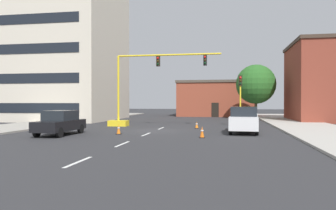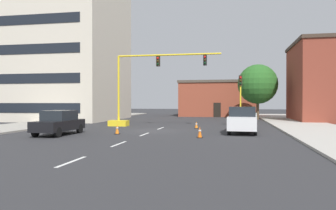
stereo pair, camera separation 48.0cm
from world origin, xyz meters
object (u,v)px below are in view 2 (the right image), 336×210
Objects in this scene: tree_right_far at (258,84)px; traffic_cone_roadside_b at (200,132)px; traffic_signal_gantry at (133,102)px; pickup_truck_white at (243,120)px; sedan_black_near_left at (59,122)px; traffic_cone_roadside_c at (196,125)px; traffic_light_pole_right at (240,89)px; traffic_cone_roadside_a at (117,129)px.

traffic_cone_roadside_b is at bearing -102.94° from tree_right_far.
tree_right_far is (12.68, 14.66, 2.34)m from traffic_signal_gantry.
pickup_truck_white is 13.47m from sedan_black_near_left.
traffic_cone_roadside_b is 7.61m from traffic_cone_roadside_c.
sedan_black_near_left is 7.44× the size of traffic_cone_roadside_c.
traffic_light_pole_right is 7.89× the size of traffic_cone_roadside_c.
traffic_signal_gantry is 11.68m from traffic_cone_roadside_b.
traffic_light_pole_right is 6.40× the size of traffic_cone_roadside_b.
traffic_cone_roadside_a is (3.86, 1.32, -0.53)m from sedan_black_near_left.
tree_right_far is at bearing 79.28° from traffic_light_pole_right.
traffic_signal_gantry is at bearing 153.98° from pickup_truck_white.
traffic_signal_gantry reaches higher than traffic_cone_roadside_b.
traffic_signal_gantry is 9.46m from sedan_black_near_left.
traffic_light_pole_right is at bearing 37.78° from sedan_black_near_left.
traffic_cone_roadside_b is at bearing -50.95° from traffic_signal_gantry.
traffic_signal_gantry is at bearing -130.85° from tree_right_far.
traffic_cone_roadside_a is at bearing -163.46° from pickup_truck_white.
tree_right_far is 28.44m from sedan_black_near_left.
traffic_signal_gantry is 10.21m from traffic_light_pole_right.
traffic_signal_gantry reaches higher than pickup_truck_white.
traffic_cone_roadside_a is at bearing -129.43° from traffic_cone_roadside_c.
traffic_cone_roadside_b reaches higher than traffic_cone_roadside_a.
tree_right_far reaches higher than pickup_truck_white.
traffic_signal_gantry is 11.35m from pickup_truck_white.
traffic_cone_roadside_c is (5.11, 6.21, -0.06)m from traffic_cone_roadside_a.
pickup_truck_white reaches higher than traffic_cone_roadside_b.
traffic_signal_gantry reaches higher than traffic_cone_roadside_a.
sedan_black_near_left is 6.04× the size of traffic_cone_roadside_b.
tree_right_far is 10.07× the size of traffic_cone_roadside_a.
tree_right_far is 20.11m from pickup_truck_white.
traffic_cone_roadside_c is at bearing 97.70° from traffic_cone_roadside_b.
traffic_cone_roadside_c is at bearing 50.57° from traffic_cone_roadside_a.
traffic_cone_roadside_b is (6.13, -1.33, 0.01)m from traffic_cone_roadside_a.
traffic_cone_roadside_a is 8.05m from traffic_cone_roadside_c.
tree_right_far is 17.85m from traffic_cone_roadside_c.
pickup_truck_white is 9.08× the size of traffic_cone_roadside_c.
sedan_black_near_left is at bearing -139.99° from traffic_cone_roadside_c.
traffic_signal_gantry is at bearing -174.28° from traffic_light_pole_right.
pickup_truck_white is at bearing -89.67° from traffic_light_pole_right.
traffic_cone_roadside_c is (-6.44, -16.06, -4.38)m from tree_right_far.
traffic_cone_roadside_b reaches higher than traffic_cone_roadside_c.
traffic_signal_gantry is 19.52m from tree_right_far.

